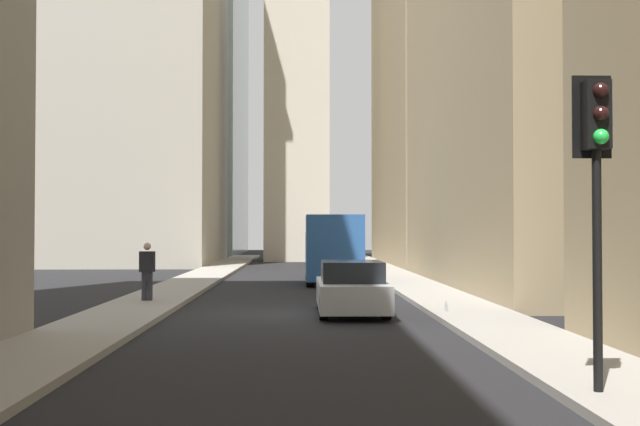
% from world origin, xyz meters
% --- Properties ---
extents(ground_plane, '(135.00, 135.00, 0.00)m').
position_xyz_m(ground_plane, '(0.00, 0.00, 0.00)').
color(ground_plane, black).
extents(sidewalk_right, '(90.00, 2.20, 0.14)m').
position_xyz_m(sidewalk_right, '(0.00, 4.50, 0.07)').
color(sidewalk_right, gray).
rests_on(sidewalk_right, ground_plane).
extents(sidewalk_left, '(90.00, 2.20, 0.14)m').
position_xyz_m(sidewalk_left, '(0.00, -4.50, 0.07)').
color(sidewalk_left, gray).
rests_on(sidewalk_left, ground_plane).
extents(building_left_far, '(19.50, 10.00, 29.63)m').
position_xyz_m(building_left_far, '(29.58, -10.60, 14.82)').
color(building_left_far, '#9E8966').
rests_on(building_left_far, ground_plane).
extents(building_right_far, '(15.24, 10.50, 30.04)m').
position_xyz_m(building_right_far, '(31.28, 10.59, 15.03)').
color(building_right_far, '#A8A091').
rests_on(building_right_far, ground_plane).
extents(church_spire, '(5.14, 5.14, 36.11)m').
position_xyz_m(church_spire, '(36.11, 0.23, 18.90)').
color(church_spire, beige).
rests_on(church_spire, ground_plane).
extents(delivery_truck, '(6.46, 2.25, 2.84)m').
position_xyz_m(delivery_truck, '(12.01, -1.40, 1.46)').
color(delivery_truck, '#285699').
rests_on(delivery_truck, ground_plane).
extents(sedan_silver, '(4.30, 1.78, 1.42)m').
position_xyz_m(sedan_silver, '(-0.19, -1.40, 0.66)').
color(sedan_silver, '#B7BABF').
rests_on(sedan_silver, ground_plane).
extents(traffic_light_foreground, '(0.43, 0.52, 4.14)m').
position_xyz_m(traffic_light_foreground, '(-10.78, -3.90, 3.19)').
color(traffic_light_foreground, black).
rests_on(traffic_light_foreground, sidewalk_left).
extents(pedestrian, '(0.26, 0.44, 1.72)m').
position_xyz_m(pedestrian, '(2.47, 4.54, 1.08)').
color(pedestrian, '#33333D').
rests_on(pedestrian, sidewalk_right).
extents(discarded_bottle, '(0.07, 0.07, 0.27)m').
position_xyz_m(discarded_bottle, '(-0.86, -3.80, 0.25)').
color(discarded_bottle, '#999EA3').
rests_on(discarded_bottle, sidewalk_left).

